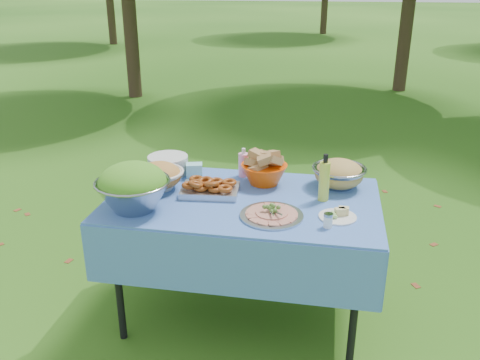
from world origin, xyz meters
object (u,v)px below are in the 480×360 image
(picnic_table, at_px, (243,259))
(pasta_bowl_steel, at_px, (339,173))
(bread_bowl, at_px, (264,169))
(salad_bowl, at_px, (133,187))
(plate_stack, at_px, (168,165))
(oil_bottle, at_px, (324,177))
(charcuterie_platter, at_px, (272,210))

(picnic_table, distance_m, pasta_bowl_steel, 0.74)
(picnic_table, relative_size, bread_bowl, 5.45)
(salad_bowl, relative_size, plate_stack, 1.57)
(bread_bowl, relative_size, oil_bottle, 1.03)
(pasta_bowl_steel, bearing_deg, charcuterie_platter, -125.48)
(pasta_bowl_steel, bearing_deg, oil_bottle, -110.95)
(picnic_table, relative_size, oil_bottle, 5.62)
(pasta_bowl_steel, relative_size, charcuterie_platter, 0.94)
(picnic_table, distance_m, oil_bottle, 0.67)
(oil_bottle, bearing_deg, plate_stack, 165.98)
(plate_stack, height_order, pasta_bowl_steel, pasta_bowl_steel)
(picnic_table, height_order, charcuterie_platter, charcuterie_platter)
(picnic_table, xyz_separation_m, charcuterie_platter, (0.18, -0.19, 0.42))
(plate_stack, distance_m, charcuterie_platter, 0.85)
(picnic_table, height_order, plate_stack, plate_stack)
(pasta_bowl_steel, height_order, charcuterie_platter, pasta_bowl_steel)
(bread_bowl, bearing_deg, plate_stack, 174.25)
(salad_bowl, distance_m, oil_bottle, 1.00)
(pasta_bowl_steel, bearing_deg, picnic_table, -152.09)
(charcuterie_platter, bearing_deg, bread_bowl, 102.83)
(salad_bowl, height_order, bread_bowl, salad_bowl)
(charcuterie_platter, relative_size, oil_bottle, 1.24)
(oil_bottle, bearing_deg, pasta_bowl_steel, 69.05)
(picnic_table, relative_size, charcuterie_platter, 4.55)
(plate_stack, xyz_separation_m, bread_bowl, (0.60, -0.06, 0.03))
(picnic_table, distance_m, bread_bowl, 0.53)
(plate_stack, distance_m, bread_bowl, 0.60)
(salad_bowl, bearing_deg, picnic_table, 23.41)
(pasta_bowl_steel, height_order, oil_bottle, oil_bottle)
(salad_bowl, bearing_deg, charcuterie_platter, 3.15)
(salad_bowl, distance_m, plate_stack, 0.53)
(plate_stack, bearing_deg, oil_bottle, -14.02)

